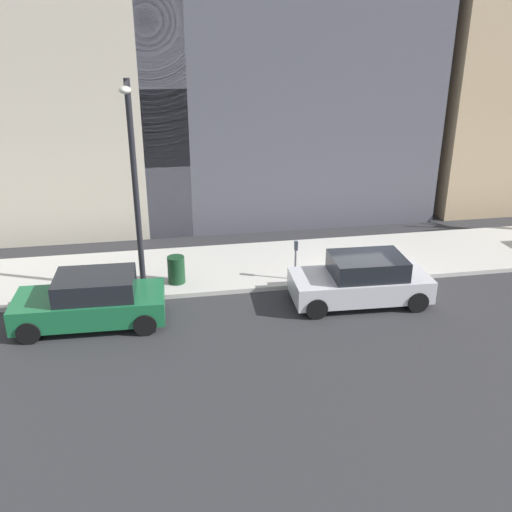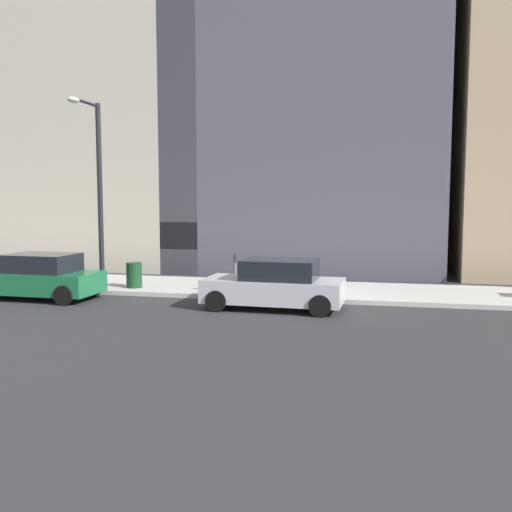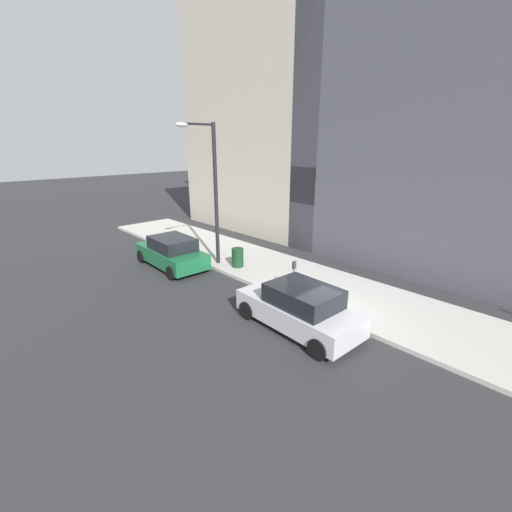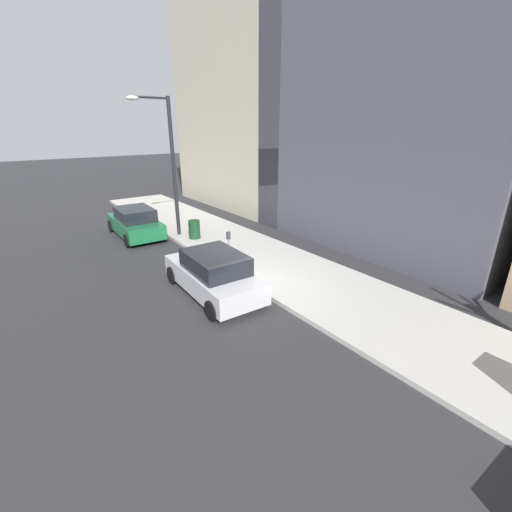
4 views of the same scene
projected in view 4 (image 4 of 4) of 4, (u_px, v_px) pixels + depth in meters
ground_plane at (250, 288)px, 12.17m from camera, size 120.00×120.00×0.00m
sidewalk at (292, 273)px, 13.26m from camera, size 4.00×36.00×0.15m
parked_car_silver at (214, 274)px, 11.51m from camera, size 2.07×4.27×1.52m
parked_car_green at (135, 223)px, 17.56m from camera, size 2.04×4.26×1.52m
parking_meter at (229, 244)px, 13.61m from camera, size 0.14×0.10×1.35m
streetlamp at (167, 157)px, 16.14m from camera, size 1.97×0.32×6.50m
trash_bin at (194, 229)px, 16.91m from camera, size 0.56×0.56×0.90m
office_tower_right at (290, 96)px, 24.24m from camera, size 12.03×12.03×14.75m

